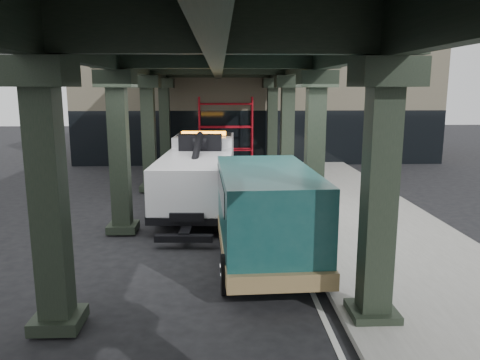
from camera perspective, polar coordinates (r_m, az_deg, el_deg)
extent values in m
plane|color=black|center=(13.08, -0.88, -8.89)|extent=(90.00, 90.00, 0.00)
cube|color=gray|center=(15.70, 15.64, -5.57)|extent=(5.00, 40.00, 0.15)
cube|color=silver|center=(15.10, 5.41, -6.14)|extent=(0.12, 38.00, 0.01)
cube|color=black|center=(9.00, 16.58, -2.02)|extent=(0.55, 0.55, 5.00)
cube|color=black|center=(8.79, 17.41, 12.42)|extent=(1.10, 1.10, 0.50)
cube|color=black|center=(9.78, 15.81, -15.39)|extent=(0.90, 0.90, 0.24)
cube|color=black|center=(14.71, 9.07, 3.27)|extent=(0.55, 0.55, 5.00)
cube|color=black|center=(14.58, 9.34, 12.06)|extent=(1.10, 1.10, 0.50)
cube|color=black|center=(15.20, 8.80, -5.42)|extent=(0.90, 0.90, 0.24)
cube|color=black|center=(20.59, 5.77, 5.57)|extent=(0.55, 0.55, 5.00)
cube|color=black|center=(20.49, 5.90, 11.84)|extent=(1.10, 1.10, 0.50)
cube|color=black|center=(20.94, 5.65, -0.76)|extent=(0.90, 0.90, 0.24)
cube|color=black|center=(26.52, 3.94, 6.83)|extent=(0.55, 0.55, 5.00)
cube|color=black|center=(26.45, 4.00, 11.70)|extent=(1.10, 1.10, 0.50)
cube|color=black|center=(26.79, 3.87, 1.88)|extent=(0.90, 0.90, 0.24)
cube|color=black|center=(9.06, -22.26, -2.32)|extent=(0.55, 0.55, 5.00)
cube|color=black|center=(8.84, -23.35, 12.02)|extent=(1.10, 1.10, 0.50)
cube|color=black|center=(9.83, -21.23, -15.61)|extent=(0.90, 0.90, 0.24)
cube|color=black|center=(14.74, -14.48, 3.07)|extent=(0.55, 0.55, 5.00)
cube|color=black|center=(14.61, -14.91, 11.84)|extent=(1.10, 1.10, 0.50)
cube|color=black|center=(15.23, -14.05, -5.60)|extent=(0.90, 0.90, 0.24)
cube|color=black|center=(20.61, -11.05, 5.42)|extent=(0.55, 0.55, 5.00)
cube|color=black|center=(20.52, -11.29, 11.69)|extent=(1.10, 1.10, 0.50)
cube|color=black|center=(20.96, -10.82, -0.90)|extent=(0.90, 0.90, 0.24)
cube|color=black|center=(26.54, -9.14, 6.72)|extent=(0.55, 0.55, 5.00)
cube|color=black|center=(26.46, -9.29, 11.58)|extent=(1.10, 1.10, 0.50)
cube|color=black|center=(26.81, -8.99, 1.77)|extent=(0.90, 0.90, 0.24)
cube|color=black|center=(14.62, 9.44, 15.20)|extent=(0.35, 32.00, 1.10)
cube|color=black|center=(14.65, -15.07, 14.97)|extent=(0.35, 32.00, 1.10)
cube|color=black|center=(14.32, -2.84, 15.42)|extent=(0.35, 32.00, 1.10)
cube|color=black|center=(14.39, -2.86, 18.20)|extent=(7.40, 32.00, 0.30)
cube|color=#C6B793|center=(32.37, 1.72, 10.28)|extent=(22.00, 10.00, 8.00)
cylinder|color=red|center=(27.32, -4.91, 5.89)|extent=(0.08, 0.08, 4.00)
cylinder|color=red|center=(26.52, -4.98, 5.73)|extent=(0.08, 0.08, 4.00)
cylinder|color=red|center=(27.36, 1.41, 5.94)|extent=(0.08, 0.08, 4.00)
cylinder|color=red|center=(26.56, 1.53, 5.78)|extent=(0.08, 0.08, 4.00)
cylinder|color=red|center=(27.41, -1.74, 3.84)|extent=(3.00, 0.08, 0.08)
cylinder|color=red|center=(27.27, -1.75, 6.55)|extent=(3.00, 0.08, 0.08)
cylinder|color=red|center=(27.20, -1.77, 9.28)|extent=(3.00, 0.08, 0.08)
cube|color=black|center=(17.64, -5.02, -1.21)|extent=(1.43, 7.75, 0.26)
cube|color=white|center=(20.05, -4.34, 2.83)|extent=(2.54, 2.59, 1.85)
cube|color=white|center=(21.19, -4.07, 1.88)|extent=(2.45, 0.85, 0.92)
cube|color=black|center=(20.24, -4.30, 4.37)|extent=(2.33, 1.45, 0.87)
cube|color=white|center=(16.36, -5.46, 0.19)|extent=(2.73, 5.26, 1.44)
cube|color=orange|center=(19.73, -4.43, 5.70)|extent=(1.86, 0.39, 0.16)
cube|color=black|center=(18.22, -4.84, 4.59)|extent=(1.67, 0.70, 0.62)
cylinder|color=black|center=(16.43, -5.43, 2.97)|extent=(0.44, 3.60, 1.38)
cube|color=black|center=(14.08, -6.49, -5.95)|extent=(0.38, 1.45, 0.18)
cube|color=black|center=(13.41, -6.87, -7.06)|extent=(1.65, 0.34, 0.18)
cylinder|color=black|center=(20.65, -7.35, 0.12)|extent=(0.42, 1.15, 1.13)
cylinder|color=silver|center=(20.65, -7.35, 0.12)|extent=(0.43, 0.64, 0.62)
cylinder|color=black|center=(20.46, -1.07, 0.11)|extent=(0.42, 1.15, 1.13)
cylinder|color=silver|center=(20.46, -1.07, 0.11)|extent=(0.43, 0.64, 0.62)
cylinder|color=black|center=(17.38, -8.87, -2.01)|extent=(0.42, 1.15, 1.13)
cylinder|color=silver|center=(17.38, -8.87, -2.01)|extent=(0.43, 0.64, 0.62)
cylinder|color=black|center=(17.15, -1.40, -2.05)|extent=(0.42, 1.15, 1.13)
cylinder|color=silver|center=(17.15, -1.40, -2.05)|extent=(0.43, 0.64, 0.62)
cylinder|color=black|center=(16.10, -9.64, -3.09)|extent=(0.42, 1.15, 1.13)
cylinder|color=silver|center=(16.10, -9.64, -3.09)|extent=(0.43, 0.64, 0.62)
cylinder|color=black|center=(15.86, -1.56, -3.15)|extent=(0.42, 1.15, 1.13)
cylinder|color=silver|center=(15.86, -1.56, -3.15)|extent=(0.43, 0.64, 0.62)
cube|color=#124342|center=(14.76, 1.63, -2.41)|extent=(2.25, 1.27, 0.97)
cube|color=#124342|center=(11.80, 3.24, -3.73)|extent=(2.46, 4.93, 2.10)
cube|color=#93784B|center=(12.46, 2.92, -7.05)|extent=(2.55, 6.12, 0.38)
cube|color=black|center=(14.16, 1.84, 0.57)|extent=(2.12, 0.55, 0.90)
cube|color=black|center=(11.99, 3.05, -0.85)|extent=(2.45, 3.96, 0.59)
cube|color=silver|center=(15.41, 1.38, -3.47)|extent=(2.16, 0.22, 0.32)
cylinder|color=black|center=(14.77, -2.53, -4.69)|extent=(0.34, 0.92, 0.90)
cylinder|color=silver|center=(14.77, -2.53, -4.69)|extent=(0.36, 0.51, 0.50)
cylinder|color=black|center=(15.00, 5.74, -4.49)|extent=(0.34, 0.92, 0.90)
cylinder|color=silver|center=(15.00, 5.74, -4.49)|extent=(0.36, 0.51, 0.50)
cylinder|color=black|center=(10.50, -1.51, -11.41)|extent=(0.34, 0.92, 0.90)
cylinder|color=silver|center=(10.50, -1.51, -11.41)|extent=(0.36, 0.51, 0.50)
cylinder|color=black|center=(10.82, 10.15, -10.88)|extent=(0.34, 0.92, 0.90)
cylinder|color=silver|center=(10.82, 10.15, -10.88)|extent=(0.36, 0.51, 0.50)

